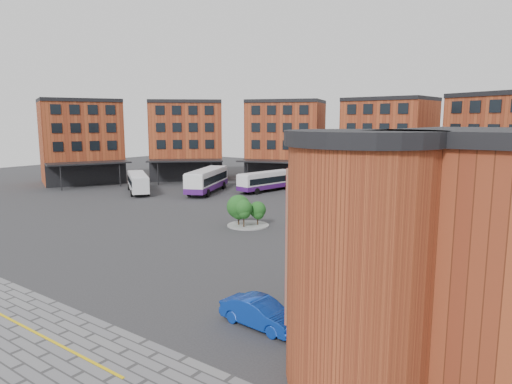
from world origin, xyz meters
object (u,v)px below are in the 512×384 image
Objects in this scene: tree_island at (244,210)px; bus_a at (138,181)px; bus_f at (474,214)px; bus_d at (345,189)px; bus_e at (446,199)px; bus_b at (207,180)px; blue_car at (260,313)px; bus_c at (267,181)px.

tree_island is 27.82m from bus_a.
bus_d is at bearing -165.65° from bus_f.
bus_e is 10.05m from bus_f.
tree_island is 21.03m from bus_d.
bus_f is at bearing -28.03° from bus_b.
tree_island is 23.02m from bus_f.
bus_b is 20.82m from bus_d.
bus_f is 30.13m from blue_car.
bus_b is (-18.31, 14.49, 0.17)m from tree_island.
bus_a is at bearing -130.39° from bus_c.
bus_b reaches higher than bus_d.
bus_d is at bearing 23.15° from blue_car.
bus_a is 10.52m from bus_b.
tree_island is at bearing -52.27° from bus_c.
tree_island is 23.43m from blue_car.
tree_island is 24.07m from bus_c.
bus_b is at bearing 49.73° from blue_car.
tree_island reaches higher than bus_e.
bus_c is at bearing -155.32° from bus_f.
bus_c is 1.03× the size of bus_f.
bus_a is at bearing -160.09° from bus_d.
blue_car is (0.02, -38.53, -0.77)m from bus_e.
blue_car is at bearing -47.01° from bus_c.
blue_car is at bearing -50.16° from tree_island.
bus_a is 0.98× the size of bus_e.
bus_f is (4.83, -8.81, 0.25)m from bus_e.
bus_a is at bearing -134.37° from bus_f.
bus_c reaches higher than bus_d.
bus_b is 33.83m from bus_e.
bus_a is 0.91× the size of bus_c.
bus_e reaches higher than bus_d.
bus_d is 0.95× the size of bus_f.
bus_a reaches higher than bus_e.
bus_a is 0.94× the size of bus_f.
bus_d is (19.78, 6.49, -0.41)m from bus_b.
bus_c reaches higher than bus_e.
bus_d is 0.99× the size of bus_e.
bus_c is at bearing 38.42° from blue_car.
bus_d is 20.53m from bus_f.
bus_c reaches higher than blue_car.
bus_e is 38.54m from blue_car.
bus_f is 2.27× the size of blue_car.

